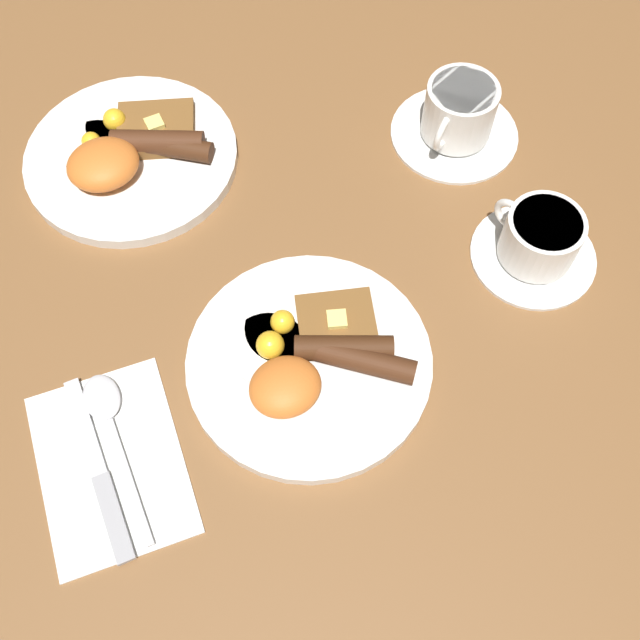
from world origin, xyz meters
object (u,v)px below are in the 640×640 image
object	(u,v)px
breakfast_plate_far	(130,154)
spoon	(107,413)
teacup_near	(538,242)
teacup_far	(458,117)
breakfast_plate_near	(310,360)
knife	(101,477)

from	to	relation	value
breakfast_plate_far	spoon	xyz separation A→B (m)	(-0.12, -0.30, -0.01)
teacup_near	teacup_far	xyz separation A→B (m)	(0.01, 0.19, 0.00)
breakfast_plate_near	teacup_far	world-z (taller)	teacup_far
knife	spoon	bearing A→B (deg)	-21.76
knife	breakfast_plate_near	bearing A→B (deg)	-82.67
teacup_near	teacup_far	bearing A→B (deg)	88.20
teacup_near	teacup_far	distance (m)	0.19
breakfast_plate_far	spoon	bearing A→B (deg)	-111.61
breakfast_plate_near	breakfast_plate_far	xyz separation A→B (m)	(-0.09, 0.33, 0.00)
knife	spoon	xyz separation A→B (m)	(0.02, 0.06, 0.00)
breakfast_plate_far	teacup_near	bearing A→B (deg)	-40.41
breakfast_plate_far	teacup_far	size ratio (longest dim) A/B	1.62
teacup_far	breakfast_plate_far	bearing A→B (deg)	162.00
teacup_near	knife	size ratio (longest dim) A/B	0.72
teacup_far	knife	world-z (taller)	teacup_far
breakfast_plate_near	knife	xyz separation A→B (m)	(-0.23, -0.03, -0.01)
teacup_far	knife	bearing A→B (deg)	-155.00
breakfast_plate_near	breakfast_plate_far	world-z (taller)	breakfast_plate_far
teacup_near	knife	xyz separation A→B (m)	(-0.51, -0.05, -0.02)
breakfast_plate_near	spoon	size ratio (longest dim) A/B	1.37
teacup_near	spoon	distance (m)	0.49
breakfast_plate_far	knife	bearing A→B (deg)	-111.68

